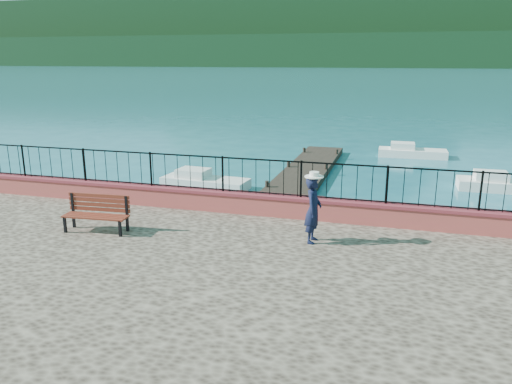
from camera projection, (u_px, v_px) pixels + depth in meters
The scene contains 12 objects.
ground at pixel (278, 328), 10.26m from camera, with size 2000.00×2000.00×0.00m, color #19596B.
parapet at pixel (311, 208), 13.30m from camera, with size 28.00×0.46×0.58m, color #A63C3C.
railing at pixel (312, 180), 13.10m from camera, with size 27.00×0.05×0.95m, color black.
dock at pixel (298, 181), 21.88m from camera, with size 2.00×16.00×0.30m, color #2D231C.
far_forest at pixel (402, 51), 286.10m from camera, with size 900.00×60.00×18.00m, color black.
foothills at pixel (404, 32), 338.35m from camera, with size 900.00×120.00×44.00m, color black.
park_bench at pixel (97, 221), 12.32m from camera, with size 1.66×0.66×0.90m.
person at pixel (313, 210), 11.49m from camera, with size 0.57×0.37×1.56m, color black.
hat at pixel (314, 174), 11.27m from camera, with size 0.44×0.44×0.12m, color white.
boat_0 at pixel (205, 179), 21.20m from camera, with size 3.73×1.30×0.80m, color silver.
boat_1 at pixel (505, 181), 20.73m from camera, with size 3.67×1.30×0.80m, color silver.
boat_4 at pixel (413, 150), 27.84m from camera, with size 3.67×1.30×0.80m, color white.
Camera 1 is at (2.12, -8.94, 5.38)m, focal length 35.00 mm.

